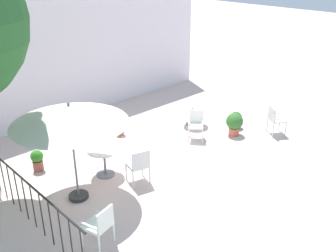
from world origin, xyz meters
The scene contains 14 objects.
ground_plane centered at (0.00, 0.00, 0.00)m, with size 60.00×60.00×0.00m, color beige.
villa_facade centered at (0.00, 4.21, 2.06)m, with size 10.92×0.30×4.12m, color white.
terrace_railing centered at (-3.88, 0.00, 0.68)m, with size 0.03×4.95×1.01m.
patio_umbrella_0 centered at (-2.71, -0.23, 2.01)m, with size 2.42×2.42×2.28m.
cafe_table_0 centered at (-1.70, 0.16, 0.50)m, with size 0.82×0.82×0.71m.
cafe_table_1 centered at (2.10, 0.77, 0.51)m, with size 0.79×0.79×0.73m.
patio_chair_0 centered at (3.34, -1.43, 0.52)m, with size 0.61×0.62×0.86m.
patio_chair_1 centered at (-3.24, -1.88, 0.51)m, with size 0.55×0.56×0.87m.
patio_chair_2 centered at (1.40, -0.01, 0.51)m, with size 0.62×0.62×0.86m.
patio_chair_3 centered at (-1.34, -0.72, 0.52)m, with size 0.57×0.55×0.90m.
potted_plant_0 centered at (2.42, -0.63, 0.40)m, with size 0.51×0.51×0.70m.
potted_plant_1 centered at (-0.05, 1.75, 0.25)m, with size 0.30×0.30×0.46m.
potted_plant_2 centered at (-2.80, 1.51, 0.30)m, with size 0.31×0.31×0.56m.
potted_plant_3 centered at (2.89, -0.34, 0.27)m, with size 0.38×0.38×0.52m.
Camera 1 is at (-6.27, -6.83, 5.02)m, focal length 41.19 mm.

